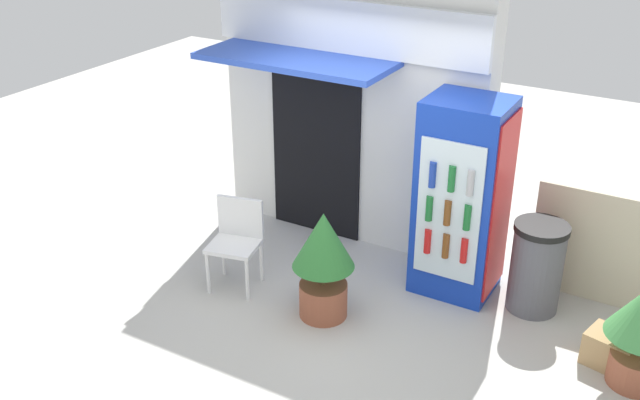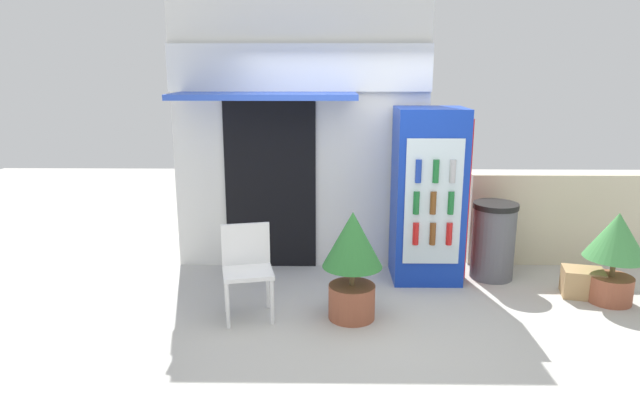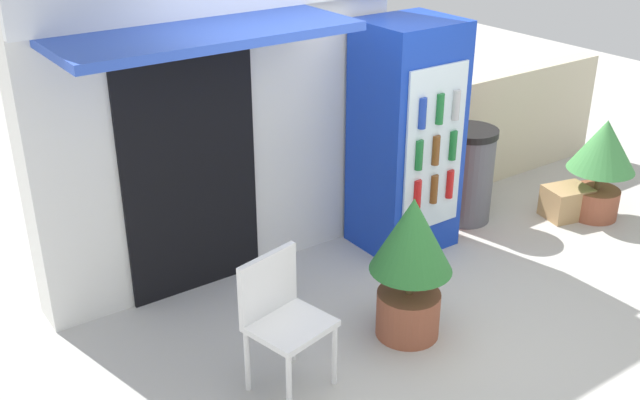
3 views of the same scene
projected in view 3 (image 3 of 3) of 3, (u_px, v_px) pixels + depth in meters
ground at (417, 332)px, 5.27m from camera, size 16.00×16.00×0.00m
storefront_building at (216, 72)px, 5.44m from camera, size 2.93×1.14×3.18m
drink_cooler at (407, 137)px, 6.10m from camera, size 0.76×0.71×1.91m
plastic_chair at (281, 312)px, 4.57m from camera, size 0.54×0.51×0.88m
potted_plant_near_shop at (411, 257)px, 5.00m from camera, size 0.56×0.56×1.04m
potted_plant_curbside at (602, 159)px, 6.70m from camera, size 0.60×0.60×0.94m
trash_bin at (467, 174)px, 6.72m from camera, size 0.49×0.49×0.87m
stone_boundary_wall at (507, 124)px, 7.61m from camera, size 2.47×0.21×1.10m
cardboard_box at (566, 202)px, 6.88m from camera, size 0.46×0.39×0.29m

